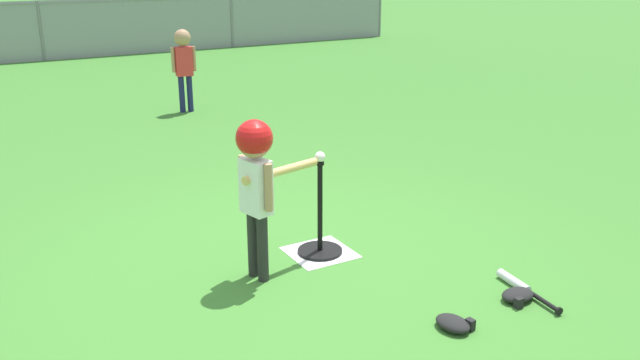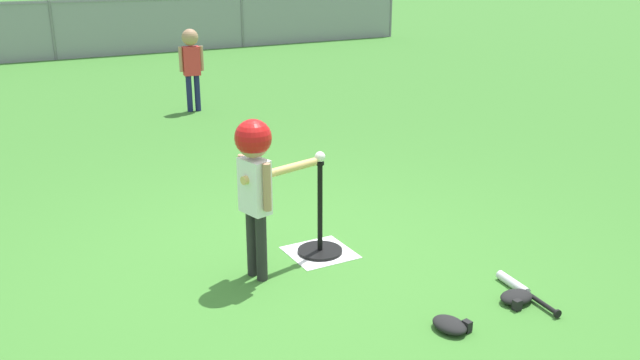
{
  "view_description": "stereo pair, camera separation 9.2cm",
  "coord_description": "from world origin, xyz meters",
  "px_view_note": "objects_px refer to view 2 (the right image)",
  "views": [
    {
      "loc": [
        -1.96,
        -3.76,
        2.05
      ],
      "look_at": [
        0.24,
        0.05,
        0.55
      ],
      "focal_mm": 37.89,
      "sensor_mm": 36.0,
      "label": 1
    },
    {
      "loc": [
        -1.88,
        -3.81,
        2.05
      ],
      "look_at": [
        0.24,
        0.05,
        0.55
      ],
      "focal_mm": 37.89,
      "sensor_mm": 36.0,
      "label": 2
    }
  ],
  "objects_px": {
    "batting_tee": "(320,239)",
    "glove_near_bats": "(516,297)",
    "glove_by_plate": "(450,325)",
    "fielder_deep_right": "(191,59)",
    "batter_child": "(255,167)",
    "baseball_on_tee": "(320,157)",
    "spare_bat_silver": "(519,287)"
  },
  "relations": [
    {
      "from": "batting_tee",
      "to": "baseball_on_tee",
      "type": "distance_m",
      "value": 0.61
    },
    {
      "from": "batting_tee",
      "to": "glove_near_bats",
      "type": "distance_m",
      "value": 1.41
    },
    {
      "from": "fielder_deep_right",
      "to": "baseball_on_tee",
      "type": "bearing_deg",
      "value": -98.2
    },
    {
      "from": "glove_by_plate",
      "to": "fielder_deep_right",
      "type": "bearing_deg",
      "value": 84.89
    },
    {
      "from": "batting_tee",
      "to": "batter_child",
      "type": "relative_size",
      "value": 0.64
    },
    {
      "from": "glove_by_plate",
      "to": "glove_near_bats",
      "type": "xyz_separation_m",
      "value": [
        0.56,
        0.06,
        0.0
      ]
    },
    {
      "from": "baseball_on_tee",
      "to": "glove_by_plate",
      "type": "distance_m",
      "value": 1.45
    },
    {
      "from": "baseball_on_tee",
      "to": "batter_child",
      "type": "distance_m",
      "value": 0.55
    },
    {
      "from": "batting_tee",
      "to": "fielder_deep_right",
      "type": "xyz_separation_m",
      "value": [
        0.69,
        4.77,
        0.59
      ]
    },
    {
      "from": "glove_by_plate",
      "to": "glove_near_bats",
      "type": "distance_m",
      "value": 0.56
    },
    {
      "from": "glove_near_bats",
      "to": "fielder_deep_right",
      "type": "bearing_deg",
      "value": 90.2
    },
    {
      "from": "spare_bat_silver",
      "to": "glove_by_plate",
      "type": "relative_size",
      "value": 2.36
    },
    {
      "from": "fielder_deep_right",
      "to": "batting_tee",
      "type": "bearing_deg",
      "value": -98.2
    },
    {
      "from": "baseball_on_tee",
      "to": "fielder_deep_right",
      "type": "relative_size",
      "value": 0.07
    },
    {
      "from": "batting_tee",
      "to": "spare_bat_silver",
      "type": "xyz_separation_m",
      "value": [
        0.82,
        -1.12,
        -0.08
      ]
    },
    {
      "from": "baseball_on_tee",
      "to": "glove_by_plate",
      "type": "height_order",
      "value": "baseball_on_tee"
    },
    {
      "from": "baseball_on_tee",
      "to": "glove_by_plate",
      "type": "relative_size",
      "value": 0.31
    },
    {
      "from": "batting_tee",
      "to": "glove_near_bats",
      "type": "height_order",
      "value": "batting_tee"
    },
    {
      "from": "batter_child",
      "to": "fielder_deep_right",
      "type": "height_order",
      "value": "fielder_deep_right"
    },
    {
      "from": "fielder_deep_right",
      "to": "glove_near_bats",
      "type": "distance_m",
      "value": 6.02
    },
    {
      "from": "baseball_on_tee",
      "to": "batter_child",
      "type": "height_order",
      "value": "batter_child"
    },
    {
      "from": "batting_tee",
      "to": "batter_child",
      "type": "xyz_separation_m",
      "value": [
        -0.53,
        -0.13,
        0.65
      ]
    },
    {
      "from": "fielder_deep_right",
      "to": "spare_bat_silver",
      "type": "height_order",
      "value": "fielder_deep_right"
    },
    {
      "from": "fielder_deep_right",
      "to": "spare_bat_silver",
      "type": "bearing_deg",
      "value": -88.69
    },
    {
      "from": "baseball_on_tee",
      "to": "glove_near_bats",
      "type": "xyz_separation_m",
      "value": [
        0.71,
        -1.21,
        -0.68
      ]
    },
    {
      "from": "batter_child",
      "to": "glove_by_plate",
      "type": "distance_m",
      "value": 1.52
    },
    {
      "from": "fielder_deep_right",
      "to": "glove_by_plate",
      "type": "distance_m",
      "value": 6.1
    },
    {
      "from": "batting_tee",
      "to": "fielder_deep_right",
      "type": "distance_m",
      "value": 4.86
    },
    {
      "from": "batting_tee",
      "to": "glove_near_bats",
      "type": "xyz_separation_m",
      "value": [
        0.71,
        -1.21,
        -0.07
      ]
    },
    {
      "from": "fielder_deep_right",
      "to": "glove_by_plate",
      "type": "height_order",
      "value": "fielder_deep_right"
    },
    {
      "from": "baseball_on_tee",
      "to": "spare_bat_silver",
      "type": "relative_size",
      "value": 0.13
    },
    {
      "from": "glove_by_plate",
      "to": "batting_tee",
      "type": "bearing_deg",
      "value": 96.59
    }
  ]
}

